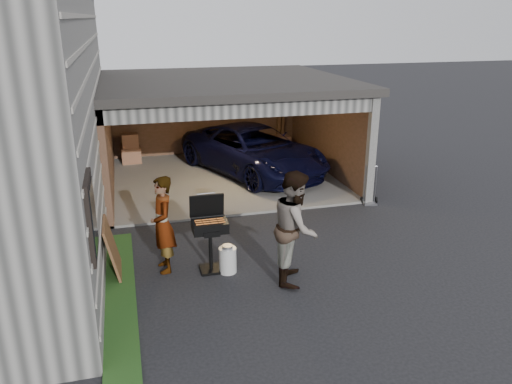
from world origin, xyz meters
TOP-DOWN VIEW (x-y plane):
  - ground at (0.00, 0.00)m, footprint 80.00×80.00m
  - groundcover_strip at (-2.25, -1.00)m, footprint 0.50×8.00m
  - garage at (0.76, 6.79)m, footprint 6.80×6.30m
  - minivan at (1.69, 6.61)m, footprint 4.08×5.56m
  - woman at (-1.42, 1.27)m, footprint 0.50×0.71m
  - man at (0.80, 0.32)m, footprint 1.08×1.20m
  - bbq_grill at (-0.60, 1.04)m, footprint 0.64×0.56m
  - propane_tank at (-0.31, 0.87)m, footprint 0.40×0.40m
  - plywood_panel at (-2.34, 1.32)m, footprint 0.26×0.93m
  - hand_truck at (3.91, 3.47)m, footprint 0.43×0.37m

SIDE VIEW (x-z plane):
  - ground at x=0.00m, z-range 0.00..0.00m
  - groundcover_strip at x=-2.25m, z-range 0.00..0.06m
  - hand_truck at x=3.91m, z-range -0.31..0.69m
  - propane_tank at x=-0.31m, z-range 0.00..0.49m
  - plywood_panel at x=-2.34m, z-range 0.00..1.03m
  - minivan at x=1.69m, z-range 0.00..1.41m
  - bbq_grill at x=-0.60m, z-range 0.13..1.56m
  - woman at x=-1.42m, z-range 0.00..1.82m
  - man at x=0.80m, z-range 0.00..2.03m
  - garage at x=0.76m, z-range 0.42..3.32m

